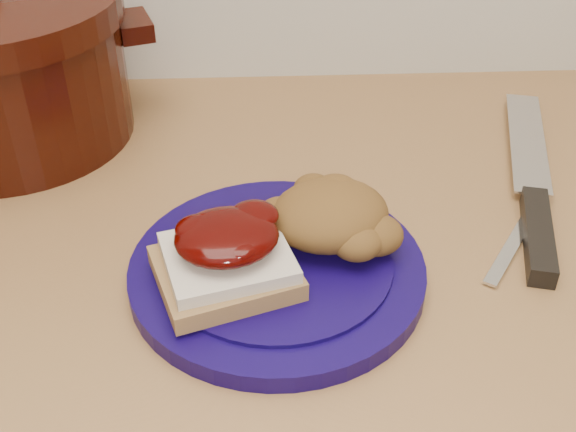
{
  "coord_description": "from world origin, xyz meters",
  "views": [
    {
      "loc": [
        0.01,
        0.96,
        1.3
      ],
      "look_at": [
        0.03,
        1.43,
        0.95
      ],
      "focal_mm": 45.0,
      "sensor_mm": 36.0,
      "label": 1
    }
  ],
  "objects_px": {
    "butter_knife": "(518,236)",
    "dutch_oven": "(0,67)",
    "plate": "(277,271)",
    "chef_knife": "(535,206)"
  },
  "relations": [
    {
      "from": "butter_knife",
      "to": "dutch_oven",
      "type": "bearing_deg",
      "value": 101.09
    },
    {
      "from": "butter_knife",
      "to": "plate",
      "type": "bearing_deg",
      "value": 135.54
    },
    {
      "from": "chef_knife",
      "to": "dutch_oven",
      "type": "xyz_separation_m",
      "value": [
        -0.52,
        0.18,
        0.07
      ]
    },
    {
      "from": "chef_knife",
      "to": "butter_knife",
      "type": "relative_size",
      "value": 2.13
    },
    {
      "from": "plate",
      "to": "chef_knife",
      "type": "xyz_separation_m",
      "value": [
        0.24,
        0.08,
        0.0
      ]
    },
    {
      "from": "chef_knife",
      "to": "dutch_oven",
      "type": "height_order",
      "value": "dutch_oven"
    },
    {
      "from": "dutch_oven",
      "to": "chef_knife",
      "type": "bearing_deg",
      "value": -18.59
    },
    {
      "from": "plate",
      "to": "chef_knife",
      "type": "relative_size",
      "value": 0.75
    },
    {
      "from": "plate",
      "to": "butter_knife",
      "type": "xyz_separation_m",
      "value": [
        0.22,
        0.04,
        -0.01
      ]
    },
    {
      "from": "chef_knife",
      "to": "dutch_oven",
      "type": "relative_size",
      "value": 0.96
    }
  ]
}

